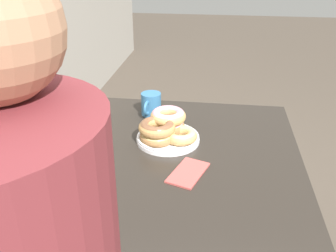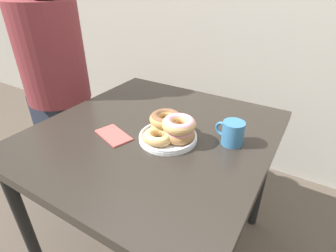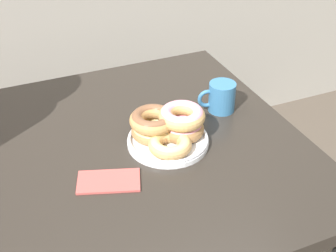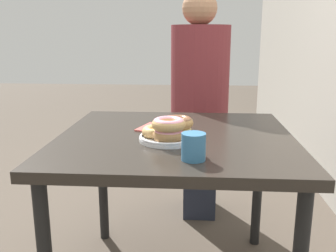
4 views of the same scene
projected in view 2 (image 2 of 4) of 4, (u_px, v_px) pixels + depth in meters
The scene contains 5 objects.
dining_table at pixel (154, 146), 1.12m from camera, with size 0.93×0.97×0.73m.
donut_plate at pixel (170, 129), 1.00m from camera, with size 0.24×0.23×0.10m.
coffee_mug at pixel (232, 133), 0.98m from camera, with size 0.12×0.08×0.09m.
person_figure at pixel (57, 86), 1.49m from camera, with size 0.37×0.34×1.37m.
napkin at pixel (113, 135), 1.05m from camera, with size 0.18×0.13×0.01m.
Camera 2 is at (0.53, -0.66, 1.28)m, focal length 28.00 mm.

